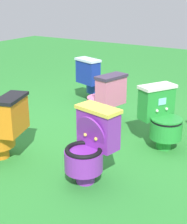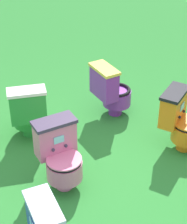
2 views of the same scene
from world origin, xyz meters
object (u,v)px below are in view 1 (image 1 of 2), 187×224
Objects in this scene: toilet_purple at (90,145)px; toilet_green at (162,117)px; toilet_pink at (105,99)px; toilet_blue at (93,79)px; toilet_orange at (4,127)px.

toilet_green is at bearing -93.68° from toilet_purple.
toilet_pink is (1.29, 0.60, -0.00)m from toilet_purple.
toilet_blue is at bearing -93.94° from toilet_green.
toilet_purple is (-2.13, -1.31, 0.00)m from toilet_blue.
toilet_purple is at bearing -40.33° from toilet_blue.
toilet_green is (1.08, -0.30, -0.00)m from toilet_purple.
toilet_orange is at bearing -64.88° from toilet_blue.
toilet_pink is (-0.83, -0.71, 0.00)m from toilet_blue.
toilet_pink is (1.41, -0.44, 0.00)m from toilet_orange.
toilet_orange is 1.00× the size of toilet_pink.
toilet_purple is 1.00× the size of toilet_orange.
toilet_orange is at bearing 175.99° from toilet_pink.
toilet_orange is 1.48m from toilet_pink.
toilet_purple is 1.12m from toilet_green.
toilet_green is 1.00× the size of toilet_pink.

